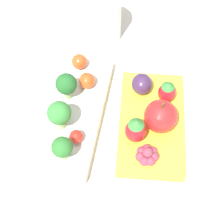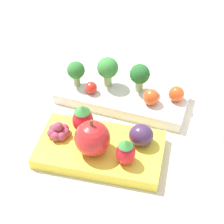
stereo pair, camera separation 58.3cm
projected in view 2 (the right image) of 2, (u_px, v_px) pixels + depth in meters
name	position (u px, v px, depth m)	size (l,w,h in m)	color
ground_plane	(112.00, 124.00, 0.62)	(4.00, 4.00, 0.00)	beige
bento_box_savoury	(122.00, 96.00, 0.66)	(0.24, 0.13, 0.02)	silver
bento_box_fruit	(100.00, 150.00, 0.57)	(0.19, 0.12, 0.02)	yellow
broccoli_floret_0	(140.00, 75.00, 0.63)	(0.03, 0.03, 0.05)	#93B770
broccoli_floret_1	(108.00, 69.00, 0.64)	(0.04, 0.04, 0.06)	#93B770
broccoli_floret_2	(76.00, 71.00, 0.64)	(0.03, 0.03, 0.05)	#93B770
cherry_tomato_0	(151.00, 97.00, 0.62)	(0.03, 0.03, 0.03)	#DB4C1E
cherry_tomato_1	(176.00, 94.00, 0.63)	(0.03, 0.03, 0.03)	#DB4C1E
cherry_tomato_2	(91.00, 88.00, 0.64)	(0.02, 0.02, 0.02)	red
apple	(92.00, 138.00, 0.54)	(0.05, 0.05, 0.06)	red
strawberry_0	(126.00, 152.00, 0.52)	(0.03, 0.03, 0.04)	red
strawberry_1	(83.00, 119.00, 0.57)	(0.03, 0.03, 0.05)	red
plum	(141.00, 135.00, 0.55)	(0.04, 0.03, 0.03)	#42284C
grape_cluster	(59.00, 131.00, 0.57)	(0.04, 0.04, 0.03)	#93384C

